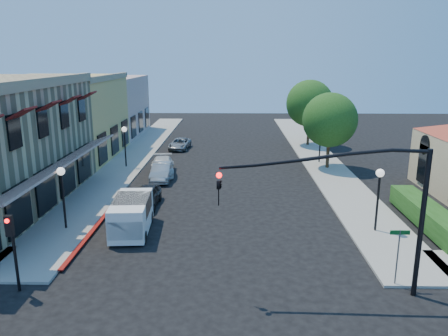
{
  "coord_description": "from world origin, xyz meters",
  "views": [
    {
      "loc": [
        0.7,
        -14.39,
        9.29
      ],
      "look_at": [
        0.17,
        11.84,
        2.6
      ],
      "focal_mm": 35.0,
      "sensor_mm": 36.0,
      "label": 1
    }
  ],
  "objects_px": {
    "street_tree_a": "(330,120)",
    "parked_car_b": "(162,172)",
    "signal_mast_arm": "(368,198)",
    "lamppost_right_far": "(321,133)",
    "lamppost_right_near": "(379,184)",
    "parked_car_a": "(146,197)",
    "secondary_signal": "(12,239)",
    "street_tree_b": "(310,103)",
    "lamppost_left_near": "(62,182)",
    "lamppost_left_far": "(125,136)",
    "parked_car_d": "(180,144)",
    "parked_car_c": "(163,166)",
    "white_van": "(131,214)",
    "street_name_sign": "(398,248)"
  },
  "relations": [
    {
      "from": "street_tree_a",
      "to": "secondary_signal",
      "type": "distance_m",
      "value": 26.64
    },
    {
      "from": "parked_car_a",
      "to": "parked_car_b",
      "type": "bearing_deg",
      "value": 90.93
    },
    {
      "from": "parked_car_a",
      "to": "parked_car_b",
      "type": "height_order",
      "value": "parked_car_b"
    },
    {
      "from": "street_tree_a",
      "to": "parked_car_b",
      "type": "bearing_deg",
      "value": -164.27
    },
    {
      "from": "lamppost_left_near",
      "to": "lamppost_right_far",
      "type": "xyz_separation_m",
      "value": [
        17.0,
        16.0,
        0.0
      ]
    },
    {
      "from": "lamppost_right_near",
      "to": "parked_car_a",
      "type": "xyz_separation_m",
      "value": [
        -13.3,
        4.0,
        -2.09
      ]
    },
    {
      "from": "street_tree_a",
      "to": "street_tree_b",
      "type": "xyz_separation_m",
      "value": [
        0.0,
        10.0,
        0.35
      ]
    },
    {
      "from": "secondary_signal",
      "to": "white_van",
      "type": "bearing_deg",
      "value": 62.72
    },
    {
      "from": "street_tree_a",
      "to": "secondary_signal",
      "type": "relative_size",
      "value": 1.95
    },
    {
      "from": "lamppost_left_near",
      "to": "parked_car_d",
      "type": "distance_m",
      "value": 22.36
    },
    {
      "from": "signal_mast_arm",
      "to": "parked_car_a",
      "type": "distance_m",
      "value": 15.35
    },
    {
      "from": "lamppost_right_near",
      "to": "white_van",
      "type": "relative_size",
      "value": 0.82
    },
    {
      "from": "lamppost_left_near",
      "to": "parked_car_b",
      "type": "xyz_separation_m",
      "value": [
        3.7,
        10.17,
        -2.07
      ]
    },
    {
      "from": "parked_car_c",
      "to": "signal_mast_arm",
      "type": "bearing_deg",
      "value": -67.37
    },
    {
      "from": "lamppost_left_near",
      "to": "street_tree_a",
      "type": "bearing_deg",
      "value": 38.98
    },
    {
      "from": "parked_car_b",
      "to": "parked_car_c",
      "type": "height_order",
      "value": "parked_car_b"
    },
    {
      "from": "parked_car_b",
      "to": "parked_car_c",
      "type": "bearing_deg",
      "value": 95.27
    },
    {
      "from": "white_van",
      "to": "street_tree_a",
      "type": "bearing_deg",
      "value": 46.53
    },
    {
      "from": "parked_car_a",
      "to": "street_tree_b",
      "type": "bearing_deg",
      "value": 56.71
    },
    {
      "from": "parked_car_b",
      "to": "street_name_sign",
      "type": "bearing_deg",
      "value": -53.87
    },
    {
      "from": "street_tree_a",
      "to": "lamppost_right_far",
      "type": "height_order",
      "value": "street_tree_a"
    },
    {
      "from": "street_tree_a",
      "to": "parked_car_a",
      "type": "distance_m",
      "value": 17.25
    },
    {
      "from": "lamppost_right_near",
      "to": "parked_car_a",
      "type": "relative_size",
      "value": 0.94
    },
    {
      "from": "lamppost_left_near",
      "to": "white_van",
      "type": "bearing_deg",
      "value": -4.49
    },
    {
      "from": "lamppost_right_near",
      "to": "lamppost_right_far",
      "type": "distance_m",
      "value": 16.0
    },
    {
      "from": "white_van",
      "to": "parked_car_d",
      "type": "height_order",
      "value": "white_van"
    },
    {
      "from": "parked_car_c",
      "to": "lamppost_left_near",
      "type": "bearing_deg",
      "value": -114.0
    },
    {
      "from": "secondary_signal",
      "to": "parked_car_a",
      "type": "bearing_deg",
      "value": 73.19
    },
    {
      "from": "street_tree_a",
      "to": "lamppost_right_far",
      "type": "relative_size",
      "value": 1.82
    },
    {
      "from": "street_tree_b",
      "to": "parked_car_b",
      "type": "xyz_separation_m",
      "value": [
        -13.6,
        -13.83,
        -3.88
      ]
    },
    {
      "from": "lamppost_left_far",
      "to": "parked_car_d",
      "type": "height_order",
      "value": "lamppost_left_far"
    },
    {
      "from": "street_name_sign",
      "to": "parked_car_d",
      "type": "relative_size",
      "value": 0.63
    },
    {
      "from": "lamppost_right_near",
      "to": "parked_car_b",
      "type": "relative_size",
      "value": 0.89
    },
    {
      "from": "lamppost_left_near",
      "to": "lamppost_left_far",
      "type": "height_order",
      "value": "same"
    },
    {
      "from": "lamppost_right_far",
      "to": "parked_car_d",
      "type": "height_order",
      "value": "lamppost_right_far"
    },
    {
      "from": "secondary_signal",
      "to": "parked_car_d",
      "type": "relative_size",
      "value": 0.84
    },
    {
      "from": "secondary_signal",
      "to": "parked_car_a",
      "type": "distance_m",
      "value": 11.19
    },
    {
      "from": "lamppost_right_near",
      "to": "street_tree_b",
      "type": "bearing_deg",
      "value": 89.28
    },
    {
      "from": "lamppost_left_far",
      "to": "street_tree_b",
      "type": "bearing_deg",
      "value": 30.03
    },
    {
      "from": "signal_mast_arm",
      "to": "street_tree_a",
      "type": "bearing_deg",
      "value": 81.83
    },
    {
      "from": "lamppost_left_near",
      "to": "white_van",
      "type": "distance_m",
      "value": 4.11
    },
    {
      "from": "signal_mast_arm",
      "to": "white_van",
      "type": "distance_m",
      "value": 12.65
    },
    {
      "from": "secondary_signal",
      "to": "parked_car_b",
      "type": "distance_m",
      "value": 17.15
    },
    {
      "from": "street_name_sign",
      "to": "secondary_signal",
      "type": "bearing_deg",
      "value": -177.07
    },
    {
      "from": "lamppost_right_near",
      "to": "parked_car_d",
      "type": "relative_size",
      "value": 0.9
    },
    {
      "from": "lamppost_left_far",
      "to": "parked_car_d",
      "type": "distance_m",
      "value": 9.03
    },
    {
      "from": "lamppost_left_far",
      "to": "lamppost_right_far",
      "type": "height_order",
      "value": "same"
    },
    {
      "from": "street_tree_b",
      "to": "lamppost_right_far",
      "type": "distance_m",
      "value": 8.21
    },
    {
      "from": "street_tree_a",
      "to": "lamppost_right_far",
      "type": "xyz_separation_m",
      "value": [
        -0.3,
        2.0,
        -1.46
      ]
    },
    {
      "from": "parked_car_a",
      "to": "lamppost_left_far",
      "type": "bearing_deg",
      "value": 111.23
    }
  ]
}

